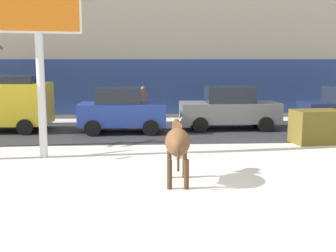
{
  "coord_description": "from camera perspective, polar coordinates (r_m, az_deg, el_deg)",
  "views": [
    {
      "loc": [
        -0.66,
        -9.94,
        2.96
      ],
      "look_at": [
        0.1,
        2.18,
        1.1
      ],
      "focal_mm": 46.11,
      "sensor_mm": 36.0,
      "label": 1
    }
  ],
  "objects": [
    {
      "name": "billboard",
      "position": [
        13.6,
        -16.85,
        14.06
      ],
      "size": [
        2.52,
        0.63,
        5.56
      ],
      "color": "silver",
      "rests_on": "ground"
    },
    {
      "name": "dumpster",
      "position": [
        16.31,
        19.09,
        -0.09
      ],
      "size": [
        1.81,
        1.28,
        1.2
      ],
      "primitive_type": "cube",
      "rotation": [
        0.0,
        0.0,
        0.11
      ],
      "color": "brown",
      "rests_on": "ground"
    },
    {
      "name": "pedestrian_far_left",
      "position": [
        20.63,
        -3.31,
        2.91
      ],
      "size": [
        0.36,
        0.24,
        1.73
      ],
      "color": "#282833",
      "rests_on": "ground"
    },
    {
      "name": "car_blue_hatchback",
      "position": [
        17.77,
        -6.14,
        2.09
      ],
      "size": [
        3.51,
        1.94,
        1.86
      ],
      "color": "#233D9E",
      "rests_on": "ground"
    },
    {
      "name": "cow_brown",
      "position": [
        10.41,
        1.26,
        -2.19
      ],
      "size": [
        0.68,
        1.91,
        1.54
      ],
      "color": "brown",
      "rests_on": "ground"
    },
    {
      "name": "pedestrian_by_cars",
      "position": [
        21.15,
        -16.27,
        2.72
      ],
      "size": [
        0.36,
        0.24,
        1.73
      ],
      "color": "#282833",
      "rests_on": "ground"
    },
    {
      "name": "pedestrian_near_billboard",
      "position": [
        21.05,
        7.75,
        2.96
      ],
      "size": [
        0.36,
        0.24,
        1.73
      ],
      "color": "#282833",
      "rests_on": "ground"
    },
    {
      "name": "ground_plane",
      "position": [
        10.39,
        0.2,
        -7.84
      ],
      "size": [
        120.0,
        120.0,
        0.0
      ],
      "primitive_type": "plane",
      "color": "white"
    },
    {
      "name": "car_grey_sedan",
      "position": [
        18.77,
        8.09,
        2.35
      ],
      "size": [
        4.21,
        2.01,
        1.84
      ],
      "color": "slate",
      "rests_on": "ground"
    },
    {
      "name": "road_strip",
      "position": [
        18.0,
        -1.46,
        -0.74
      ],
      "size": [
        60.0,
        5.6,
        0.01
      ],
      "primitive_type": "cube",
      "color": "#333338",
      "rests_on": "ground"
    }
  ]
}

